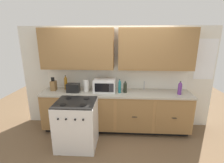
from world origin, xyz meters
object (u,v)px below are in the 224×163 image
Objects in this scene: toaster at (73,88)px; bottle_amber at (66,83)px; paper_towel_roll at (86,86)px; knife_block at (54,86)px; microwave at (105,85)px; bottle_dark at (125,87)px; bottle_violet at (180,88)px; bottle_teal at (120,86)px; stove_range at (77,124)px.

bottle_amber reaches higher than toaster.
paper_towel_roll is 0.78× the size of bottle_amber.
bottle_amber is at bearing 19.72° from knife_block.
microwave is 0.70m from toaster.
knife_block is at bearing 179.17° from paper_towel_roll.
bottle_violet is at bearing -2.41° from bottle_dark.
paper_towel_roll is at bearing 174.47° from bottle_teal.
bottle_dark is at bearing -2.02° from knife_block.
toaster is at bearing -178.68° from bottle_dark.
bottle_dark is 0.84× the size of bottle_teal.
paper_towel_roll is 0.76m from bottle_teal.
bottle_dark reaches higher than toaster.
stove_range is at bearing -144.83° from bottle_teal.
bottle_amber is 1.15× the size of bottle_violet.
bottle_dark is at bearing 32.74° from stove_range.
paper_towel_roll is (0.75, -0.01, 0.01)m from knife_block.
toaster reaches higher than stove_range.
toaster is (-0.69, -0.08, -0.04)m from microwave.
bottle_amber is at bearing 119.24° from stove_range.
paper_towel_roll is at bearing -178.58° from microwave.
microwave is 1.85× the size of paper_towel_roll.
microwave is 1.83× the size of bottle_dark.
microwave is at bearing -0.03° from knife_block.
bottle_violet is at bearing -4.49° from bottle_amber.
paper_towel_roll is (-0.42, -0.01, -0.01)m from microwave.
bottle_amber reaches higher than bottle_teal.
bottle_amber reaches higher than paper_towel_roll.
bottle_violet reaches higher than microwave.
microwave is 1.62m from bottle_violet.
toaster is 0.84× the size of bottle_amber.
paper_towel_roll reaches higher than stove_range.
knife_block is at bearing 170.08° from toaster.
bottle_dark is at bearing 177.59° from bottle_violet.
bottle_amber is 1.07× the size of bottle_teal.
toaster is 0.97× the size of bottle_violet.
bottle_violet is at bearing -2.68° from paper_towel_roll.
bottle_amber is (0.26, 0.09, 0.05)m from knife_block.
paper_towel_roll is 2.03m from bottle_violet.
bottle_teal reaches higher than bottle_dark.
bottle_teal is (0.76, -0.07, 0.02)m from paper_towel_roll.
paper_towel_roll is at bearing 176.96° from bottle_dark.
stove_range is at bearing -96.21° from paper_towel_roll.
toaster is (-0.20, 0.58, 0.55)m from stove_range.
knife_block is 0.75m from paper_towel_roll.
stove_range is 3.65× the size of paper_towel_roll.
bottle_teal is at bearing -8.02° from bottle_amber.
bottle_teal is (1.03, -0.00, 0.06)m from toaster.
microwave is 1.71× the size of toaster.
bottle_dark is at bearing -7.08° from microwave.
toaster is 1.07× the size of bottle_dark.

